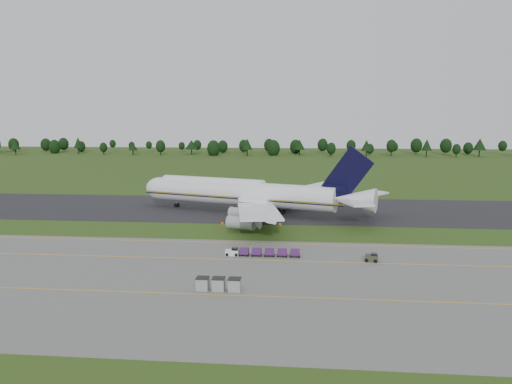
# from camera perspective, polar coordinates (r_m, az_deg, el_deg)

# --- Properties ---
(ground) EXTENTS (600.00, 600.00, 0.00)m
(ground) POSITION_cam_1_polar(r_m,az_deg,el_deg) (111.61, 0.17, -4.61)
(ground) COLOR #2A4514
(ground) RESTS_ON ground
(apron) EXTENTS (300.00, 52.00, 0.06)m
(apron) POSITION_cam_1_polar(r_m,az_deg,el_deg) (79.08, -2.08, -10.22)
(apron) COLOR #63635E
(apron) RESTS_ON ground
(taxiway) EXTENTS (300.00, 40.00, 0.08)m
(taxiway) POSITION_cam_1_polar(r_m,az_deg,el_deg) (138.92, 1.21, -1.96)
(taxiway) COLOR black
(taxiway) RESTS_ON ground
(apron_markings) EXTENTS (300.00, 30.20, 0.01)m
(apron_markings) POSITION_cam_1_polar(r_m,az_deg,el_deg) (85.69, -1.47, -8.69)
(apron_markings) COLOR #EBB00D
(apron_markings) RESTS_ON apron
(tree_line) EXTENTS (527.42, 20.52, 11.68)m
(tree_line) POSITION_cam_1_polar(r_m,az_deg,el_deg) (329.02, 3.35, 5.26)
(tree_line) COLOR black
(tree_line) RESTS_ON ground
(aircraft) EXTENTS (66.29, 61.64, 18.64)m
(aircraft) POSITION_cam_1_polar(r_m,az_deg,el_deg) (132.66, -1.18, -0.15)
(aircraft) COLOR white
(aircraft) RESTS_ON ground
(baggage_train) EXTENTS (13.83, 1.47, 1.41)m
(baggage_train) POSITION_cam_1_polar(r_m,az_deg,el_deg) (92.59, 0.64, -6.88)
(baggage_train) COLOR white
(baggage_train) RESTS_ON apron
(utility_cart) EXTENTS (2.43, 1.78, 1.20)m
(utility_cart) POSITION_cam_1_polar(r_m,az_deg,el_deg) (91.61, 13.05, -7.39)
(utility_cart) COLOR #353827
(utility_cart) RESTS_ON apron
(uld_row) EXTENTS (6.69, 1.89, 1.87)m
(uld_row) POSITION_cam_1_polar(r_m,az_deg,el_deg) (75.31, -4.30, -10.44)
(uld_row) COLOR gray
(uld_row) RESTS_ON apron
(edge_markers) EXTENTS (14.35, 0.30, 0.60)m
(edge_markers) POSITION_cam_1_polar(r_m,az_deg,el_deg) (118.59, -0.57, -3.68)
(edge_markers) COLOR orange
(edge_markers) RESTS_ON ground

